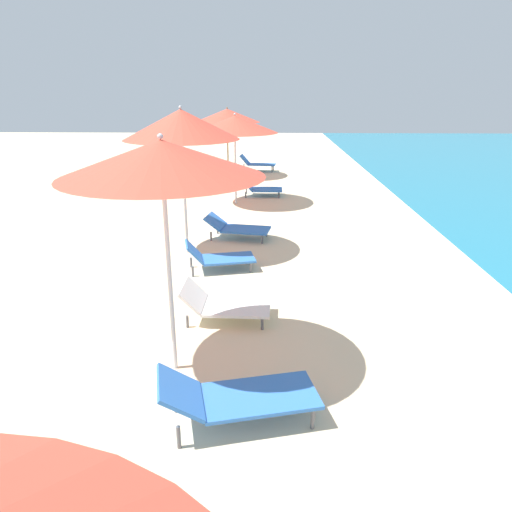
{
  "coord_description": "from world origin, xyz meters",
  "views": [
    {
      "loc": [
        0.45,
        4.35,
        3.15
      ],
      "look_at": [
        0.31,
        9.87,
        1.17
      ],
      "focal_mm": 32.91,
      "sensor_mm": 36.0,
      "label": 1
    }
  ],
  "objects_px": {
    "lounger_third_shoreside": "(224,303)",
    "lounger_fifth_shoreside": "(261,188)",
    "lounger_third_inland": "(237,395)",
    "lounger_farthest_shoreside": "(257,163)",
    "umbrella_fourth": "(181,124)",
    "lounger_fourth_inland": "(218,257)",
    "lounger_fourth_shoreside": "(237,227)",
    "umbrella_fifth": "(235,124)",
    "umbrella_third": "(162,159)",
    "umbrella_farthest": "(227,116)"
  },
  "relations": [
    {
      "from": "lounger_third_inland",
      "to": "umbrella_fifth",
      "type": "xyz_separation_m",
      "value": [
        -0.63,
        9.39,
        1.92
      ]
    },
    {
      "from": "lounger_third_inland",
      "to": "lounger_fourth_inland",
      "type": "xyz_separation_m",
      "value": [
        -0.61,
        4.13,
        -0.04
      ]
    },
    {
      "from": "umbrella_fourth",
      "to": "lounger_fourth_inland",
      "type": "height_order",
      "value": "umbrella_fourth"
    },
    {
      "from": "lounger_third_inland",
      "to": "lounger_fifth_shoreside",
      "type": "relative_size",
      "value": 1.39
    },
    {
      "from": "lounger_fourth_inland",
      "to": "lounger_fifth_shoreside",
      "type": "height_order",
      "value": "lounger_fourth_inland"
    },
    {
      "from": "umbrella_fifth",
      "to": "lounger_fifth_shoreside",
      "type": "xyz_separation_m",
      "value": [
        0.71,
        1.04,
        -1.97
      ]
    },
    {
      "from": "umbrella_fifth",
      "to": "lounger_farthest_shoreside",
      "type": "xyz_separation_m",
      "value": [
        0.46,
        5.56,
        -1.89
      ]
    },
    {
      "from": "umbrella_fourth",
      "to": "lounger_fourth_inland",
      "type": "relative_size",
      "value": 2.14
    },
    {
      "from": "lounger_fourth_shoreside",
      "to": "lounger_farthest_shoreside",
      "type": "relative_size",
      "value": 1.02
    },
    {
      "from": "umbrella_fourth",
      "to": "lounger_fourth_shoreside",
      "type": "height_order",
      "value": "umbrella_fourth"
    },
    {
      "from": "lounger_fourth_shoreside",
      "to": "lounger_fifth_shoreside",
      "type": "relative_size",
      "value": 1.24
    },
    {
      "from": "lounger_third_inland",
      "to": "lounger_fourth_inland",
      "type": "distance_m",
      "value": 4.18
    },
    {
      "from": "lounger_fourth_shoreside",
      "to": "lounger_fourth_inland",
      "type": "bearing_deg",
      "value": -86.72
    },
    {
      "from": "umbrella_third",
      "to": "lounger_fifth_shoreside",
      "type": "relative_size",
      "value": 2.28
    },
    {
      "from": "lounger_third_inland",
      "to": "lounger_farthest_shoreside",
      "type": "xyz_separation_m",
      "value": [
        -0.16,
        14.95,
        0.02
      ]
    },
    {
      "from": "umbrella_fifth",
      "to": "lounger_fifth_shoreside",
      "type": "height_order",
      "value": "umbrella_fifth"
    },
    {
      "from": "umbrella_fourth",
      "to": "lounger_fourth_inland",
      "type": "xyz_separation_m",
      "value": [
        0.73,
        -0.97,
        -2.26
      ]
    },
    {
      "from": "lounger_third_shoreside",
      "to": "lounger_fourth_shoreside",
      "type": "height_order",
      "value": "lounger_third_shoreside"
    },
    {
      "from": "lounger_third_shoreside",
      "to": "lounger_fourth_inland",
      "type": "distance_m",
      "value": 1.95
    },
    {
      "from": "umbrella_fifth",
      "to": "umbrella_farthest",
      "type": "relative_size",
      "value": 1.0
    },
    {
      "from": "umbrella_farthest",
      "to": "umbrella_third",
      "type": "bearing_deg",
      "value": -88.16
    },
    {
      "from": "lounger_third_shoreside",
      "to": "lounger_fifth_shoreside",
      "type": "distance_m",
      "value": 8.24
    },
    {
      "from": "umbrella_fifth",
      "to": "lounger_fourth_inland",
      "type": "bearing_deg",
      "value": -89.76
    },
    {
      "from": "lounger_fourth_inland",
      "to": "umbrella_fourth",
      "type": "bearing_deg",
      "value": 114.36
    },
    {
      "from": "lounger_fourth_shoreside",
      "to": "lounger_farthest_shoreside",
      "type": "height_order",
      "value": "lounger_farthest_shoreside"
    },
    {
      "from": "umbrella_third",
      "to": "lounger_third_shoreside",
      "type": "distance_m",
      "value": 2.61
    },
    {
      "from": "lounger_fourth_shoreside",
      "to": "umbrella_farthest",
      "type": "xyz_separation_m",
      "value": [
        -0.82,
        7.76,
        1.95
      ]
    },
    {
      "from": "lounger_farthest_shoreside",
      "to": "lounger_fifth_shoreside",
      "type": "bearing_deg",
      "value": -80.28
    },
    {
      "from": "lounger_fifth_shoreside",
      "to": "umbrella_third",
      "type": "bearing_deg",
      "value": -95.32
    },
    {
      "from": "lounger_third_inland",
      "to": "lounger_fourth_shoreside",
      "type": "distance_m",
      "value": 6.07
    },
    {
      "from": "umbrella_third",
      "to": "lounger_farthest_shoreside",
      "type": "xyz_separation_m",
      "value": [
        0.63,
        14.02,
        -2.15
      ]
    },
    {
      "from": "umbrella_fourth",
      "to": "lounger_farthest_shoreside",
      "type": "bearing_deg",
      "value": 83.23
    },
    {
      "from": "lounger_third_inland",
      "to": "umbrella_fourth",
      "type": "height_order",
      "value": "umbrella_fourth"
    },
    {
      "from": "lounger_third_inland",
      "to": "lounger_fifth_shoreside",
      "type": "xyz_separation_m",
      "value": [
        0.09,
        10.43,
        -0.05
      ]
    },
    {
      "from": "umbrella_third",
      "to": "lounger_third_inland",
      "type": "bearing_deg",
      "value": -49.35
    },
    {
      "from": "lounger_fifth_shoreside",
      "to": "umbrella_farthest",
      "type": "relative_size",
      "value": 0.48
    },
    {
      "from": "lounger_fourth_inland",
      "to": "lounger_farthest_shoreside",
      "type": "xyz_separation_m",
      "value": [
        0.44,
        10.82,
        0.07
      ]
    },
    {
      "from": "umbrella_fourth",
      "to": "umbrella_third",
      "type": "bearing_deg",
      "value": -82.67
    },
    {
      "from": "lounger_fourth_inland",
      "to": "lounger_farthest_shoreside",
      "type": "bearing_deg",
      "value": 75.1
    },
    {
      "from": "umbrella_farthest",
      "to": "lounger_fifth_shoreside",
      "type": "bearing_deg",
      "value": -69.08
    },
    {
      "from": "lounger_fourth_inland",
      "to": "lounger_fifth_shoreside",
      "type": "distance_m",
      "value": 6.33
    },
    {
      "from": "lounger_fourth_shoreside",
      "to": "lounger_farthest_shoreside",
      "type": "bearing_deg",
      "value": 98.25
    },
    {
      "from": "umbrella_fourth",
      "to": "lounger_third_shoreside",
      "type": "bearing_deg",
      "value": -70.9
    },
    {
      "from": "lounger_third_shoreside",
      "to": "lounger_fifth_shoreside",
      "type": "bearing_deg",
      "value": 88.75
    },
    {
      "from": "lounger_farthest_shoreside",
      "to": "lounger_third_shoreside",
      "type": "bearing_deg",
      "value": -84.18
    },
    {
      "from": "lounger_third_shoreside",
      "to": "umbrella_farthest",
      "type": "bearing_deg",
      "value": 95.97
    },
    {
      "from": "lounger_third_shoreside",
      "to": "umbrella_third",
      "type": "bearing_deg",
      "value": -108.55
    },
    {
      "from": "umbrella_fourth",
      "to": "lounger_fifth_shoreside",
      "type": "relative_size",
      "value": 2.38
    },
    {
      "from": "lounger_fourth_inland",
      "to": "umbrella_fifth",
      "type": "bearing_deg",
      "value": 77.69
    },
    {
      "from": "umbrella_fourth",
      "to": "lounger_fourth_shoreside",
      "type": "bearing_deg",
      "value": 45.41
    }
  ]
}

